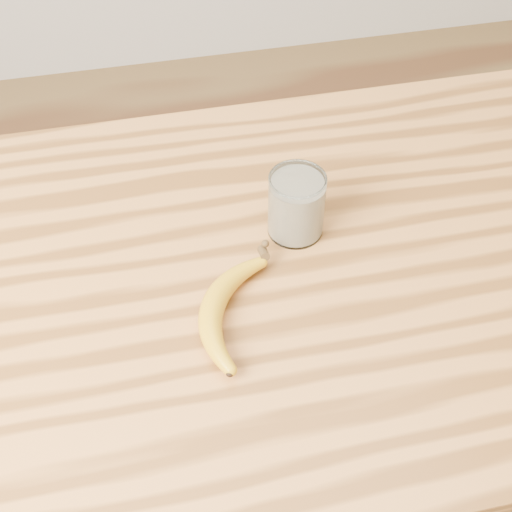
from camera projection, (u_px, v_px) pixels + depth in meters
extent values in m
cube|color=#B67436|center=(275.00, 276.00, 1.05)|extent=(1.20, 0.80, 0.04)
cylinder|color=brown|center=(461.00, 257.00, 1.68)|extent=(0.06, 0.06, 0.86)
cylinder|color=white|center=(296.00, 205.00, 1.05)|extent=(0.08, 0.08, 0.10)
torus|color=white|center=(298.00, 179.00, 1.01)|extent=(0.08, 0.08, 0.00)
cylinder|color=#F1E4BF|center=(296.00, 207.00, 1.05)|extent=(0.08, 0.08, 0.09)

